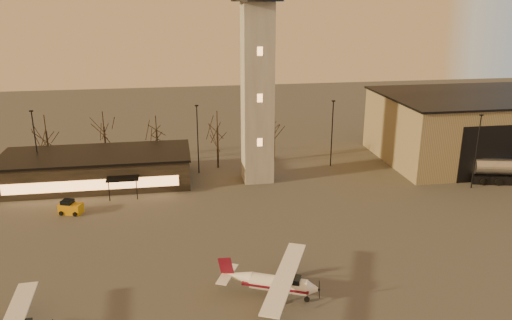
% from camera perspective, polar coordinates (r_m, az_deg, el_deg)
% --- Properties ---
extents(ground, '(220.00, 220.00, 0.00)m').
position_cam_1_polar(ground, '(44.32, 6.80, -15.53)').
color(ground, '#3B3936').
rests_on(ground, ground).
extents(control_tower, '(6.80, 6.80, 32.60)m').
position_cam_1_polar(control_tower, '(66.74, 0.16, 11.07)').
color(control_tower, gray).
rests_on(control_tower, ground).
extents(hangar, '(30.60, 20.60, 10.30)m').
position_cam_1_polar(hangar, '(85.90, 24.13, 3.47)').
color(hangar, '#978862').
rests_on(hangar, ground).
extents(terminal, '(25.40, 12.20, 4.30)m').
position_cam_1_polar(terminal, '(71.76, -17.72, -0.93)').
color(terminal, black).
rests_on(terminal, ground).
extents(light_poles, '(58.50, 12.25, 10.14)m').
position_cam_1_polar(light_poles, '(69.95, 0.42, 2.26)').
color(light_poles, black).
rests_on(light_poles, ground).
extents(tree_row, '(37.20, 9.20, 8.80)m').
position_cam_1_polar(tree_row, '(76.80, -11.15, 3.76)').
color(tree_row, black).
rests_on(tree_row, ground).
extents(cessna_front, '(9.43, 11.33, 3.24)m').
position_cam_1_polar(cessna_front, '(43.67, 2.78, -14.23)').
color(cessna_front, white).
rests_on(cessna_front, ground).
extents(fuel_truck, '(9.54, 4.78, 3.40)m').
position_cam_1_polar(fuel_truck, '(77.11, 26.59, -1.36)').
color(fuel_truck, black).
rests_on(fuel_truck, ground).
extents(service_cart, '(2.95, 2.33, 1.67)m').
position_cam_1_polar(service_cart, '(63.41, -20.44, -5.20)').
color(service_cart, '#C6870B').
rests_on(service_cart, ground).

